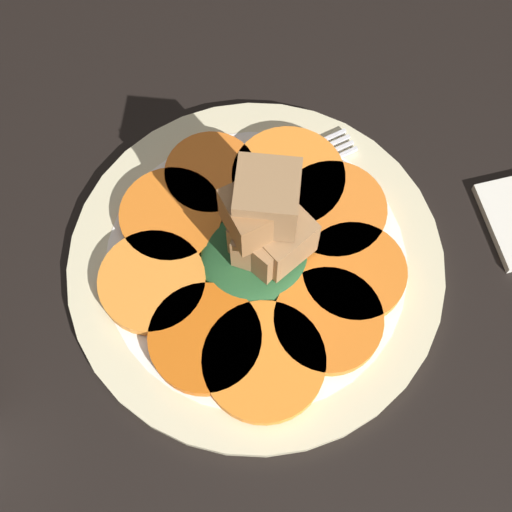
% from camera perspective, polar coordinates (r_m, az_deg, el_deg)
% --- Properties ---
extents(table_slab, '(1.20, 1.20, 0.02)m').
position_cam_1_polar(table_slab, '(0.59, -0.00, -1.15)').
color(table_slab, black).
rests_on(table_slab, ground).
extents(plate, '(0.31, 0.31, 0.01)m').
position_cam_1_polar(plate, '(0.58, -0.00, -0.60)').
color(plate, beige).
rests_on(plate, table_slab).
extents(carrot_slice_0, '(0.09, 0.09, 0.01)m').
position_cam_1_polar(carrot_slice_0, '(0.54, 0.63, -8.43)').
color(carrot_slice_0, orange).
rests_on(carrot_slice_0, plate).
extents(carrot_slice_1, '(0.08, 0.08, 0.01)m').
position_cam_1_polar(carrot_slice_1, '(0.55, 5.80, -5.16)').
color(carrot_slice_1, orange).
rests_on(carrot_slice_1, plate).
extents(carrot_slice_2, '(0.08, 0.08, 0.01)m').
position_cam_1_polar(carrot_slice_2, '(0.57, 7.85, -1.30)').
color(carrot_slice_2, orange).
rests_on(carrot_slice_2, plate).
extents(carrot_slice_3, '(0.09, 0.09, 0.01)m').
position_cam_1_polar(carrot_slice_3, '(0.59, 6.20, 3.65)').
color(carrot_slice_3, orange).
rests_on(carrot_slice_3, plate).
extents(carrot_slice_4, '(0.10, 0.10, 0.01)m').
position_cam_1_polar(carrot_slice_4, '(0.60, 2.60, 6.24)').
color(carrot_slice_4, orange).
rests_on(carrot_slice_4, plate).
extents(carrot_slice_5, '(0.08, 0.08, 0.01)m').
position_cam_1_polar(carrot_slice_5, '(0.60, -3.64, 6.54)').
color(carrot_slice_5, orange).
rests_on(carrot_slice_5, plate).
extents(carrot_slice_6, '(0.08, 0.08, 0.01)m').
position_cam_1_polar(carrot_slice_6, '(0.59, -6.80, 3.22)').
color(carrot_slice_6, orange).
rests_on(carrot_slice_6, plate).
extents(carrot_slice_7, '(0.09, 0.09, 0.01)m').
position_cam_1_polar(carrot_slice_7, '(0.57, -8.38, -1.70)').
color(carrot_slice_7, orange).
rests_on(carrot_slice_7, plate).
extents(carrot_slice_8, '(0.09, 0.09, 0.01)m').
position_cam_1_polar(carrot_slice_8, '(0.55, -4.09, -6.59)').
color(carrot_slice_8, '#D45E12').
rests_on(carrot_slice_8, plate).
extents(center_pile, '(0.09, 0.08, 0.11)m').
position_cam_1_polar(center_pile, '(0.54, 0.64, 1.70)').
color(center_pile, '#235128').
rests_on(center_pile, plate).
extents(fork, '(0.19, 0.06, 0.00)m').
position_cam_1_polar(fork, '(0.60, 0.31, 6.08)').
color(fork, silver).
rests_on(fork, plate).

